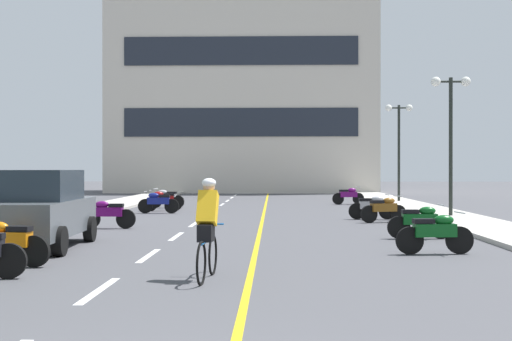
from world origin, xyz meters
name	(u,v)px	position (x,y,z in m)	size (l,w,h in m)	color
ground_plane	(256,218)	(0.00, 21.00, 0.00)	(140.00, 140.00, 0.00)	#47474C
curb_left	(89,211)	(-7.20, 24.00, 0.06)	(2.40, 72.00, 0.12)	#B7B2A8
curb_right	(429,211)	(7.20, 24.00, 0.06)	(2.40, 72.00, 0.12)	#B7B2A8
lane_dash_1	(99,290)	(-2.00, 6.00, 0.00)	(0.14, 2.20, 0.01)	silver
lane_dash_2	(149,256)	(-2.00, 10.00, 0.00)	(0.14, 2.20, 0.01)	silver
lane_dash_3	(176,236)	(-2.00, 14.00, 0.00)	(0.14, 2.20, 0.01)	silver
lane_dash_4	(194,224)	(-2.00, 18.00, 0.00)	(0.14, 2.20, 0.01)	silver
lane_dash_5	(206,216)	(-2.00, 22.00, 0.00)	(0.14, 2.20, 0.01)	silver
lane_dash_6	(215,209)	(-2.00, 26.00, 0.00)	(0.14, 2.20, 0.01)	silver
lane_dash_7	(222,204)	(-2.00, 30.00, 0.00)	(0.14, 2.20, 0.01)	silver
lane_dash_8	(227,201)	(-2.00, 34.00, 0.00)	(0.14, 2.20, 0.01)	silver
lane_dash_9	(232,198)	(-2.00, 38.00, 0.00)	(0.14, 2.20, 0.01)	silver
lane_dash_10	(235,195)	(-2.00, 42.00, 0.00)	(0.14, 2.20, 0.01)	silver
lane_dash_11	(238,193)	(-2.00, 46.00, 0.00)	(0.14, 2.20, 0.01)	silver
centre_line_yellow	(264,212)	(0.25, 24.00, 0.00)	(0.12, 66.00, 0.01)	gold
office_building	(243,82)	(-1.78, 49.03, 8.82)	(20.67, 8.17, 17.65)	beige
street_lamp_mid	(451,114)	(7.20, 20.64, 3.87)	(1.46, 0.36, 5.13)	black
street_lamp_far	(399,130)	(7.39, 31.72, 3.90)	(1.46, 0.36, 5.18)	black
parked_car_near	(39,209)	(-4.78, 11.22, 0.92)	(2.09, 4.28, 1.82)	black
motorcycle_3	(7,242)	(-4.38, 8.38, 0.47)	(1.70, 0.60, 0.92)	black
motorcycle_4	(435,232)	(4.14, 10.40, 0.47)	(1.70, 0.60, 0.92)	black
motorcycle_5	(420,221)	(4.52, 13.55, 0.47)	(1.70, 0.60, 0.92)	black
motorcycle_6	(108,213)	(-4.46, 16.30, 0.47)	(1.70, 0.60, 0.92)	black
motorcycle_7	(384,209)	(4.44, 18.82, 0.47)	(1.65, 0.77, 0.92)	black
motorcycle_8	(372,206)	(4.25, 20.22, 0.47)	(1.70, 0.60, 0.92)	black
motorcycle_9	(158,202)	(-4.12, 23.24, 0.47)	(1.70, 0.60, 0.92)	black
motorcycle_10	(163,200)	(-4.20, 24.82, 0.47)	(1.64, 0.80, 0.92)	black
motorcycle_11	(167,198)	(-4.38, 27.00, 0.47)	(1.69, 0.61, 0.92)	black
motorcycle_12	(349,195)	(4.53, 30.26, 0.47)	(1.68, 0.66, 0.92)	black
cyclist_rider	(207,226)	(-0.45, 7.04, 0.89)	(0.42, 1.77, 1.71)	black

